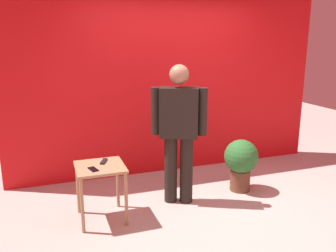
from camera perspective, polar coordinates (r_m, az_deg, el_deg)
ground_plane at (r=4.15m, az=7.84°, el=-14.08°), size 12.00×12.00×0.00m
back_wall_red at (r=5.16m, az=0.32°, el=6.86°), size 4.71×0.12×2.62m
standing_person at (r=4.11m, az=1.78°, el=-0.27°), size 0.64×0.39×1.67m
side_table at (r=3.89m, az=-10.95°, el=-7.78°), size 0.52×0.52×0.62m
cell_phone at (r=3.75m, az=-12.08°, el=-6.89°), size 0.11×0.16×0.01m
tv_remote at (r=3.95m, az=-10.41°, el=-5.66°), size 0.11×0.17×0.02m
potted_plant at (r=4.67m, az=11.78°, el=-5.55°), size 0.44×0.44×0.69m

